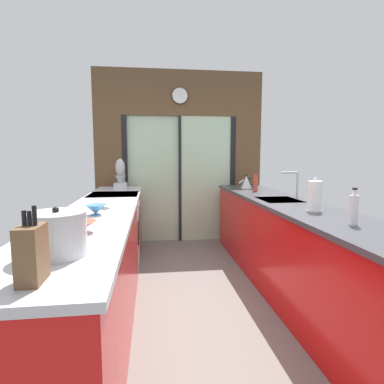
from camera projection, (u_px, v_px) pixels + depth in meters
ground_plane at (195, 286)px, 3.35m from camera, size 5.04×7.60×0.02m
back_wall_unit at (180, 147)px, 4.94m from camera, size 2.64×0.12×2.70m
left_counter_run at (100, 261)px, 2.71m from camera, size 0.62×3.80×0.92m
right_counter_run at (289, 248)px, 3.11m from camera, size 0.62×3.80×0.92m
sink_faucet at (295, 181)px, 3.30m from camera, size 0.19×0.02×0.30m
oven_range at (115, 232)px, 3.82m from camera, size 0.60×0.60×0.92m
mixing_bowl_near at (79, 227)px, 1.88m from camera, size 0.21×0.21×0.07m
mixing_bowl_mid at (96, 210)px, 2.44m from camera, size 0.15×0.15×0.08m
mixing_bowl_far at (102, 205)px, 2.75m from camera, size 0.17×0.17×0.06m
knife_block at (32, 253)px, 1.14m from camera, size 0.08×0.14×0.29m
stand_mixer at (121, 177)px, 4.42m from camera, size 0.17×0.27×0.42m
stock_pot at (57, 234)px, 1.44m from camera, size 0.27×0.27×0.23m
kettle at (246, 182)px, 4.44m from camera, size 0.24×0.16×0.20m
soap_bottle_near at (354, 209)px, 2.08m from camera, size 0.06×0.06×0.25m
soap_bottle_far at (255, 183)px, 4.04m from camera, size 0.06×0.06×0.26m
paper_towel_roll at (315, 196)px, 2.58m from camera, size 0.13×0.13×0.29m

